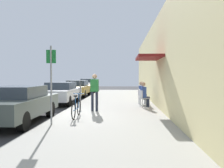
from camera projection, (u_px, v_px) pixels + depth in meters
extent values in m
plane|color=#2D2D30|center=(57.00, 117.00, 10.10)|extent=(60.00, 60.00, 0.00)
cube|color=#9E9B93|center=(113.00, 109.00, 11.98)|extent=(4.50, 32.00, 0.12)
cube|color=beige|center=(162.00, 62.00, 11.78)|extent=(0.30, 32.00, 4.81)
cube|color=maroon|center=(148.00, 58.00, 11.38)|extent=(1.10, 2.80, 0.12)
cube|color=#47514C|center=(18.00, 106.00, 8.81)|extent=(1.80, 4.40, 0.62)
cube|color=#333D47|center=(19.00, 92.00, 8.94)|extent=(1.48, 2.11, 0.42)
cylinder|color=black|center=(50.00, 109.00, 10.14)|extent=(0.22, 0.64, 0.64)
cylinder|color=black|center=(14.00, 109.00, 10.22)|extent=(0.22, 0.64, 0.64)
cylinder|color=black|center=(23.00, 122.00, 7.42)|extent=(0.22, 0.64, 0.64)
cube|color=#B7B7BC|center=(61.00, 94.00, 14.81)|extent=(1.80, 4.40, 0.61)
cube|color=#333D47|center=(61.00, 85.00, 14.94)|extent=(1.48, 2.11, 0.41)
cylinder|color=black|center=(78.00, 97.00, 16.14)|extent=(0.22, 0.64, 0.64)
cylinder|color=black|center=(55.00, 97.00, 16.22)|extent=(0.22, 0.64, 0.64)
cylinder|color=black|center=(68.00, 101.00, 13.42)|extent=(0.22, 0.64, 0.64)
cylinder|color=black|center=(41.00, 101.00, 13.50)|extent=(0.22, 0.64, 0.64)
cube|color=#A58433|center=(77.00, 89.00, 20.02)|extent=(1.80, 4.40, 0.59)
cube|color=#333D47|center=(78.00, 83.00, 20.15)|extent=(1.48, 2.11, 0.45)
cylinder|color=black|center=(89.00, 92.00, 21.35)|extent=(0.22, 0.64, 0.64)
cylinder|color=black|center=(71.00, 92.00, 21.43)|extent=(0.22, 0.64, 0.64)
cylinder|color=black|center=(84.00, 94.00, 18.62)|extent=(0.22, 0.64, 0.64)
cylinder|color=black|center=(64.00, 94.00, 18.70)|extent=(0.22, 0.64, 0.64)
cube|color=silver|center=(88.00, 86.00, 26.33)|extent=(1.80, 4.40, 0.68)
cube|color=#333D47|center=(89.00, 81.00, 26.46)|extent=(1.48, 2.11, 0.44)
cylinder|color=black|center=(97.00, 88.00, 27.67)|extent=(0.22, 0.64, 0.64)
cylinder|color=black|center=(83.00, 88.00, 27.75)|extent=(0.22, 0.64, 0.64)
cylinder|color=black|center=(94.00, 90.00, 24.94)|extent=(0.22, 0.64, 0.64)
cylinder|color=black|center=(79.00, 89.00, 25.02)|extent=(0.22, 0.64, 0.64)
cylinder|color=slate|center=(80.00, 96.00, 12.89)|extent=(0.07, 0.07, 1.10)
cube|color=#383D42|center=(80.00, 83.00, 12.87)|extent=(0.12, 0.10, 0.22)
cylinder|color=gray|center=(51.00, 85.00, 7.91)|extent=(0.06, 0.06, 2.60)
cube|color=#19722D|center=(51.00, 57.00, 7.90)|extent=(0.32, 0.02, 0.44)
torus|color=black|center=(79.00, 107.00, 9.87)|extent=(0.04, 0.66, 0.66)
torus|color=black|center=(73.00, 111.00, 8.82)|extent=(0.04, 0.66, 0.66)
cylinder|color=#1E4C8C|center=(76.00, 109.00, 9.34)|extent=(0.04, 1.05, 0.04)
cylinder|color=#1E4C8C|center=(76.00, 103.00, 9.18)|extent=(0.04, 0.04, 0.50)
cube|color=black|center=(75.00, 96.00, 9.18)|extent=(0.10, 0.20, 0.06)
cylinder|color=#1E4C8C|center=(79.00, 100.00, 9.81)|extent=(0.03, 0.03, 0.56)
cylinder|color=#1E4C8C|center=(79.00, 94.00, 9.80)|extent=(0.46, 0.03, 0.03)
cylinder|color=silver|center=(147.00, 102.00, 12.70)|extent=(0.04, 0.04, 0.45)
cylinder|color=silver|center=(149.00, 103.00, 12.33)|extent=(0.04, 0.04, 0.45)
cylinder|color=silver|center=(140.00, 102.00, 12.63)|extent=(0.04, 0.04, 0.45)
cylinder|color=silver|center=(142.00, 103.00, 12.25)|extent=(0.04, 0.04, 0.45)
cube|color=silver|center=(145.00, 98.00, 12.47)|extent=(0.53, 0.53, 0.03)
cube|color=silver|center=(141.00, 94.00, 12.42)|extent=(0.14, 0.43, 0.40)
cylinder|color=#232838|center=(147.00, 102.00, 12.61)|extent=(0.11, 0.11, 0.47)
cylinder|color=#232838|center=(145.00, 98.00, 12.58)|extent=(0.38, 0.22, 0.14)
cylinder|color=#232838|center=(149.00, 103.00, 12.41)|extent=(0.11, 0.11, 0.47)
cylinder|color=#232838|center=(146.00, 98.00, 12.38)|extent=(0.38, 0.22, 0.14)
cube|color=#334C99|center=(143.00, 92.00, 12.44)|extent=(0.30, 0.40, 0.56)
sphere|color=tan|center=(143.00, 84.00, 12.43)|extent=(0.22, 0.22, 0.22)
cylinder|color=silver|center=(146.00, 100.00, 13.58)|extent=(0.04, 0.04, 0.45)
cylinder|color=silver|center=(147.00, 101.00, 13.20)|extent=(0.04, 0.04, 0.45)
cylinder|color=silver|center=(139.00, 100.00, 13.56)|extent=(0.04, 0.04, 0.45)
cylinder|color=silver|center=(141.00, 101.00, 13.18)|extent=(0.04, 0.04, 0.45)
cube|color=silver|center=(143.00, 97.00, 13.37)|extent=(0.48, 0.48, 0.03)
cube|color=silver|center=(140.00, 93.00, 13.36)|extent=(0.07, 0.44, 0.40)
cylinder|color=silver|center=(146.00, 99.00, 14.13)|extent=(0.04, 0.04, 0.45)
cylinder|color=silver|center=(145.00, 100.00, 13.77)|extent=(0.04, 0.04, 0.45)
cylinder|color=silver|center=(140.00, 99.00, 14.24)|extent=(0.04, 0.04, 0.45)
cylinder|color=silver|center=(139.00, 100.00, 13.87)|extent=(0.04, 0.04, 0.45)
cube|color=silver|center=(142.00, 96.00, 13.99)|extent=(0.53, 0.53, 0.03)
cube|color=silver|center=(139.00, 92.00, 14.05)|extent=(0.13, 0.43, 0.40)
cylinder|color=#232838|center=(146.00, 99.00, 14.05)|extent=(0.11, 0.11, 0.47)
cylinder|color=#232838|center=(144.00, 95.00, 14.08)|extent=(0.38, 0.22, 0.14)
cylinder|color=#232838|center=(145.00, 100.00, 13.85)|extent=(0.11, 0.11, 0.47)
cylinder|color=#232838|center=(143.00, 96.00, 13.88)|extent=(0.38, 0.22, 0.14)
cube|color=#334C99|center=(141.00, 90.00, 14.01)|extent=(0.30, 0.40, 0.56)
sphere|color=tan|center=(141.00, 83.00, 13.99)|extent=(0.22, 0.22, 0.22)
cylinder|color=#232838|center=(92.00, 101.00, 10.96)|extent=(0.12, 0.12, 0.90)
cylinder|color=#232838|center=(97.00, 101.00, 10.95)|extent=(0.12, 0.12, 0.90)
cube|color=#267233|center=(95.00, 85.00, 10.93)|extent=(0.36, 0.22, 0.56)
sphere|color=tan|center=(95.00, 76.00, 10.92)|extent=(0.22, 0.22, 0.22)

